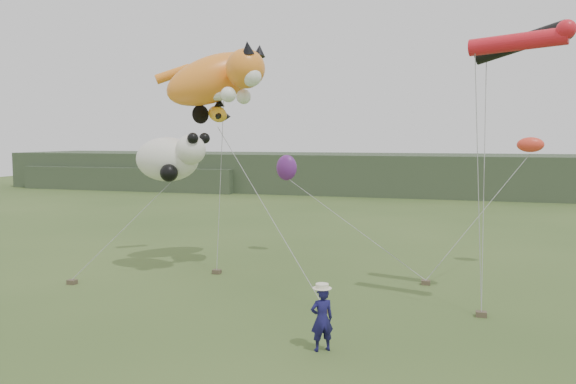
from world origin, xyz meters
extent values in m
plane|color=#385123|center=(0.00, 0.00, 0.00)|extent=(120.00, 120.00, 0.00)
cube|color=#2D3D28|center=(0.00, 45.00, 2.00)|extent=(90.00, 12.00, 4.00)
cube|color=#2D3D28|center=(-30.00, 42.00, 1.25)|extent=(25.00, 8.00, 2.50)
imported|color=#16144C|center=(0.85, -0.17, 0.87)|extent=(0.76, 0.69, 1.73)
cube|color=brown|center=(-5.30, 6.94, 0.09)|extent=(0.33, 0.27, 0.17)
cube|color=brown|center=(0.16, 3.12, 0.09)|extent=(0.33, 0.27, 0.17)
cube|color=brown|center=(5.08, 4.06, 0.09)|extent=(0.33, 0.27, 0.17)
cube|color=brown|center=(-10.01, 3.78, 0.09)|extent=(0.33, 0.27, 0.17)
cube|color=brown|center=(3.19, 7.59, 0.09)|extent=(0.33, 0.27, 0.17)
ellipsoid|color=orange|center=(-5.84, 8.12, 8.19)|extent=(4.90, 4.40, 3.32)
sphere|color=orange|center=(-4.06, 7.23, 8.45)|extent=(1.60, 1.60, 1.60)
cone|color=black|center=(-3.79, 6.78, 9.21)|extent=(0.50, 0.61, 0.60)
cone|color=black|center=(-3.62, 7.67, 9.21)|extent=(0.50, 0.57, 0.57)
sphere|color=white|center=(-3.71, 6.96, 8.10)|extent=(0.80, 0.80, 0.80)
ellipsoid|color=white|center=(-5.66, 7.85, 7.48)|extent=(1.56, 0.78, 0.49)
sphere|color=white|center=(-4.59, 6.69, 7.39)|extent=(0.62, 0.62, 0.62)
sphere|color=white|center=(-4.42, 7.94, 7.39)|extent=(0.62, 0.62, 0.62)
cylinder|color=orange|center=(-8.14, 8.83, 8.54)|extent=(1.65, 1.21, 0.96)
ellipsoid|color=gold|center=(-5.70, 8.15, 6.69)|extent=(1.46, 1.26, 0.93)
cone|color=black|center=(-6.81, 8.42, 6.69)|extent=(1.01, 1.05, 0.83)
cone|color=black|center=(-5.61, 8.15, 7.20)|extent=(0.46, 0.46, 0.37)
cone|color=black|center=(-5.43, 7.69, 6.60)|extent=(0.49, 0.51, 0.37)
cone|color=black|center=(-5.43, 8.61, 6.60)|extent=(0.49, 0.51, 0.37)
cylinder|color=black|center=(6.09, 5.99, 8.79)|extent=(2.96, 1.35, 1.24)
sphere|color=black|center=(7.39, 5.53, 9.02)|extent=(0.58, 0.58, 0.58)
cylinder|color=red|center=(5.85, 4.29, 8.56)|extent=(2.87, 1.29, 0.64)
sphere|color=red|center=(7.12, 3.84, 8.79)|extent=(0.56, 0.56, 0.56)
ellipsoid|color=white|center=(-7.30, 6.57, 4.79)|extent=(2.75, 1.84, 1.84)
sphere|color=white|center=(-6.08, 6.26, 5.19)|extent=(1.22, 1.22, 1.22)
sphere|color=black|center=(-5.77, 5.85, 5.65)|extent=(0.45, 0.45, 0.45)
sphere|color=black|center=(-5.67, 6.72, 5.65)|extent=(0.45, 0.45, 0.45)
sphere|color=black|center=(-6.79, 5.75, 4.28)|extent=(0.71, 0.71, 0.71)
sphere|color=black|center=(-8.12, 6.87, 4.38)|extent=(0.71, 0.71, 0.71)
ellipsoid|color=#F33C28|center=(7.21, 11.39, 5.38)|extent=(1.10, 0.64, 0.64)
ellipsoid|color=#62227B|center=(-3.60, 11.50, 4.24)|extent=(1.01, 0.67, 1.23)
camera|label=1|loc=(4.09, -14.33, 5.65)|focal=35.00mm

